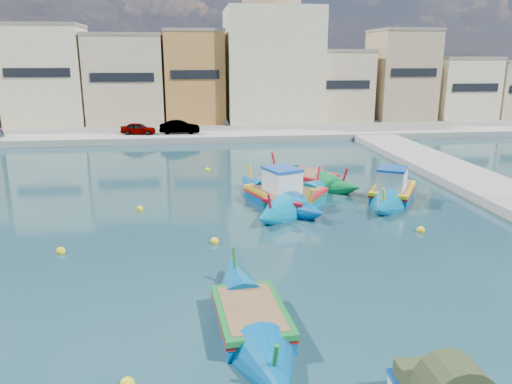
{
  "coord_description": "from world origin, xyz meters",
  "views": [
    {
      "loc": [
        1.16,
        -16.5,
        7.58
      ],
      "look_at": [
        4.0,
        6.0,
        1.4
      ],
      "focal_mm": 35.0,
      "sensor_mm": 36.0,
      "label": 1
    }
  ],
  "objects_px": {
    "luzzu_green": "(306,180)",
    "church_block": "(271,49)",
    "luzzu_cyan_mid": "(296,201)",
    "luzzu_turquoise_cabin": "(392,193)",
    "luzzu_blue_south": "(251,321)",
    "luzzu_blue_cabin": "(277,196)"
  },
  "relations": [
    {
      "from": "church_block",
      "to": "luzzu_blue_south",
      "type": "distance_m",
      "value": 45.1
    },
    {
      "from": "luzzu_turquoise_cabin",
      "to": "luzzu_green",
      "type": "height_order",
      "value": "luzzu_turquoise_cabin"
    },
    {
      "from": "church_block",
      "to": "luzzu_turquoise_cabin",
      "type": "height_order",
      "value": "church_block"
    },
    {
      "from": "luzzu_green",
      "to": "church_block",
      "type": "bearing_deg",
      "value": 85.73
    },
    {
      "from": "luzzu_blue_cabin",
      "to": "luzzu_blue_south",
      "type": "relative_size",
      "value": 1.08
    },
    {
      "from": "luzzu_blue_cabin",
      "to": "luzzu_green",
      "type": "xyz_separation_m",
      "value": [
        2.46,
        3.85,
        -0.1
      ]
    },
    {
      "from": "church_block",
      "to": "luzzu_turquoise_cabin",
      "type": "xyz_separation_m",
      "value": [
        1.91,
        -31.24,
        -8.06
      ]
    },
    {
      "from": "luzzu_turquoise_cabin",
      "to": "luzzu_cyan_mid",
      "type": "distance_m",
      "value": 5.6
    },
    {
      "from": "church_block",
      "to": "luzzu_turquoise_cabin",
      "type": "distance_m",
      "value": 32.32
    },
    {
      "from": "luzzu_cyan_mid",
      "to": "luzzu_turquoise_cabin",
      "type": "bearing_deg",
      "value": 8.01
    },
    {
      "from": "church_block",
      "to": "luzzu_green",
      "type": "xyz_separation_m",
      "value": [
        -2.05,
        -27.44,
        -8.13
      ]
    },
    {
      "from": "luzzu_turquoise_cabin",
      "to": "luzzu_cyan_mid",
      "type": "bearing_deg",
      "value": -171.99
    },
    {
      "from": "luzzu_green",
      "to": "luzzu_blue_south",
      "type": "xyz_separation_m",
      "value": [
        -5.32,
        -16.3,
        -0.04
      ]
    },
    {
      "from": "luzzu_turquoise_cabin",
      "to": "luzzu_cyan_mid",
      "type": "xyz_separation_m",
      "value": [
        -5.54,
        -0.78,
        -0.07
      ]
    },
    {
      "from": "luzzu_cyan_mid",
      "to": "luzzu_green",
      "type": "bearing_deg",
      "value": 71.0
    },
    {
      "from": "luzzu_blue_south",
      "to": "luzzu_cyan_mid",
      "type": "bearing_deg",
      "value": 72.28
    },
    {
      "from": "luzzu_cyan_mid",
      "to": "luzzu_blue_south",
      "type": "relative_size",
      "value": 1.03
    },
    {
      "from": "luzzu_cyan_mid",
      "to": "luzzu_green",
      "type": "relative_size",
      "value": 1.06
    },
    {
      "from": "church_block",
      "to": "luzzu_green",
      "type": "distance_m",
      "value": 28.69
    },
    {
      "from": "luzzu_cyan_mid",
      "to": "church_block",
      "type": "bearing_deg",
      "value": 83.54
    },
    {
      "from": "luzzu_blue_cabin",
      "to": "luzzu_blue_south",
      "type": "xyz_separation_m",
      "value": [
        -2.87,
        -12.45,
        -0.13
      ]
    },
    {
      "from": "church_block",
      "to": "luzzu_blue_south",
      "type": "bearing_deg",
      "value": -99.56
    }
  ]
}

